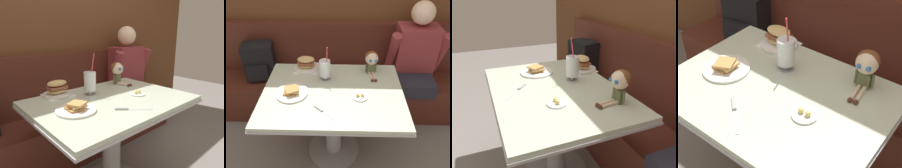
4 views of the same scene
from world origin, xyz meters
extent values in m
cube|color=brown|center=(0.00, 1.05, 1.20)|extent=(4.40, 0.08, 2.40)
cube|color=#512319|center=(0.00, 0.77, 0.23)|extent=(2.60, 0.48, 0.45)
cube|color=#512319|center=(0.00, 0.96, 0.73)|extent=(2.60, 0.10, 0.55)
cube|color=beige|center=(0.00, 0.18, 0.72)|extent=(1.10, 0.80, 0.03)
cube|color=#B7BABF|center=(0.00, 0.18, 0.70)|extent=(1.11, 0.81, 0.02)
cylinder|color=#A5A8AD|center=(0.00, 0.18, 0.37)|extent=(0.14, 0.14, 0.65)
cylinder|color=white|center=(-0.32, 0.15, 0.75)|extent=(0.25, 0.25, 0.01)
cube|color=#B78447|center=(-0.32, 0.14, 0.76)|extent=(0.10, 0.10, 0.01)
cube|color=tan|center=(-0.31, 0.15, 0.78)|extent=(0.10, 0.10, 0.01)
cube|color=tan|center=(-0.31, 0.14, 0.79)|extent=(0.13, 0.13, 0.01)
cylinder|color=silver|center=(-0.07, 0.34, 0.74)|extent=(0.10, 0.10, 0.01)
cylinder|color=silver|center=(-0.07, 0.34, 0.77)|extent=(0.03, 0.03, 0.03)
cylinder|color=silver|center=(-0.07, 0.34, 0.85)|extent=(0.09, 0.09, 0.14)
cylinder|color=#E0DB6B|center=(-0.07, 0.34, 0.84)|extent=(0.08, 0.08, 0.12)
cylinder|color=#DB383D|center=(-0.05, 0.33, 0.95)|extent=(0.02, 0.05, 0.22)
cube|color=white|center=(-0.25, 0.51, 0.74)|extent=(0.21, 0.21, 0.00)
cylinder|color=white|center=(-0.25, 0.51, 0.75)|extent=(0.22, 0.22, 0.01)
ellipsoid|color=tan|center=(-0.25, 0.51, 0.77)|extent=(0.15, 0.10, 0.04)
cube|color=#995138|center=(-0.25, 0.51, 0.80)|extent=(0.14, 0.09, 0.02)
ellipsoid|color=tan|center=(-0.25, 0.51, 0.83)|extent=(0.15, 0.10, 0.04)
cylinder|color=white|center=(0.21, 0.12, 0.74)|extent=(0.12, 0.12, 0.01)
sphere|color=#F4E07A|center=(0.19, 0.11, 0.76)|extent=(0.03, 0.03, 0.03)
sphere|color=#F4E07A|center=(0.23, 0.12, 0.76)|extent=(0.03, 0.03, 0.03)
cube|color=silver|center=(0.00, -0.10, 0.74)|extent=(0.12, 0.11, 0.00)
cube|color=#B2B5BA|center=(-0.09, -0.02, 0.75)|extent=(0.08, 0.07, 0.01)
cube|color=#5B6642|center=(0.32, 0.46, 0.78)|extent=(0.07, 0.05, 0.08)
sphere|color=beige|center=(0.32, 0.46, 0.88)|extent=(0.11, 0.11, 0.11)
ellipsoid|color=brown|center=(0.32, 0.47, 0.89)|extent=(0.12, 0.12, 0.10)
sphere|color=#2D6BB2|center=(0.30, 0.41, 0.88)|extent=(0.03, 0.03, 0.03)
sphere|color=#2D6BB2|center=(0.35, 0.41, 0.88)|extent=(0.03, 0.03, 0.03)
cylinder|color=beige|center=(0.32, 0.38, 0.75)|extent=(0.04, 0.12, 0.02)
cylinder|color=beige|center=(0.34, 0.38, 0.75)|extent=(0.04, 0.12, 0.02)
sphere|color=#4C2819|center=(0.32, 0.32, 0.75)|extent=(0.03, 0.03, 0.03)
sphere|color=#4C2819|center=(0.35, 0.32, 0.75)|extent=(0.03, 0.03, 0.03)
cylinder|color=#5B6642|center=(0.28, 0.45, 0.79)|extent=(0.02, 0.02, 0.07)
cylinder|color=#5B6642|center=(0.36, 0.46, 0.79)|extent=(0.02, 0.02, 0.07)
cube|color=black|center=(-0.79, 0.79, 0.64)|extent=(0.33, 0.25, 0.38)
cube|color=black|center=(-0.79, 0.67, 0.56)|extent=(0.22, 0.09, 0.17)
ellipsoid|color=black|center=(-0.79, 0.79, 0.82)|extent=(0.31, 0.24, 0.07)
camera|label=1|loc=(-0.92, -0.85, 1.22)|focal=32.53mm
camera|label=2|loc=(0.08, -1.17, 1.83)|focal=35.54mm
camera|label=3|loc=(1.28, -0.28, 1.38)|focal=36.21mm
camera|label=4|loc=(0.77, -0.72, 1.72)|focal=50.62mm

